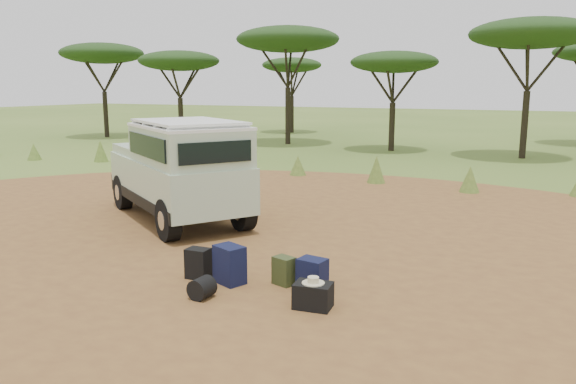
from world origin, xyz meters
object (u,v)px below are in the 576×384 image
at_px(backpack_navy, 230,265).
at_px(backpack_olive, 284,271).
at_px(walking_staff, 180,208).
at_px(backpack_black, 198,264).
at_px(duffel_navy, 312,274).
at_px(hard_case, 313,296).
at_px(safari_vehicle, 179,172).

height_order(backpack_navy, backpack_olive, backpack_navy).
bearing_deg(walking_staff, backpack_black, -87.63).
distance_m(backpack_black, backpack_olive, 1.45).
distance_m(duffel_navy, hard_case, 0.81).
bearing_deg(safari_vehicle, backpack_olive, -1.24).
distance_m(backpack_black, backpack_navy, 0.60).
height_order(walking_staff, backpack_olive, walking_staff).
relative_size(backpack_olive, hard_case, 0.88).
distance_m(safari_vehicle, hard_case, 6.21).
bearing_deg(backpack_navy, backpack_olive, 43.48).
bearing_deg(backpack_olive, hard_case, -22.60).
bearing_deg(duffel_navy, safari_vehicle, 156.61).
xyz_separation_m(backpack_olive, hard_case, (0.79, -0.69, -0.04)).
height_order(walking_staff, backpack_black, walking_staff).
height_order(safari_vehicle, walking_staff, safari_vehicle).
bearing_deg(hard_case, safari_vehicle, 137.63).
relative_size(backpack_black, backpack_olive, 1.11).
bearing_deg(safari_vehicle, backpack_black, -16.10).
xyz_separation_m(walking_staff, backpack_olive, (3.08, -1.49, -0.45)).
distance_m(backpack_olive, hard_case, 1.06).
bearing_deg(walking_staff, duffel_navy, -62.10).
xyz_separation_m(backpack_navy, duffel_navy, (1.29, 0.37, -0.07)).
height_order(walking_staff, duffel_navy, walking_staff).
distance_m(walking_staff, backpack_olive, 3.45).
bearing_deg(backpack_black, duffel_navy, 9.76).
xyz_separation_m(backpack_black, hard_case, (2.21, -0.36, -0.07)).
bearing_deg(duffel_navy, backpack_olive, -165.10).
height_order(backpack_navy, hard_case, backpack_navy).
relative_size(safari_vehicle, backpack_olive, 11.04).
distance_m(walking_staff, backpack_black, 2.51).
height_order(duffel_navy, hard_case, duffel_navy).
bearing_deg(duffel_navy, hard_case, -57.61).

